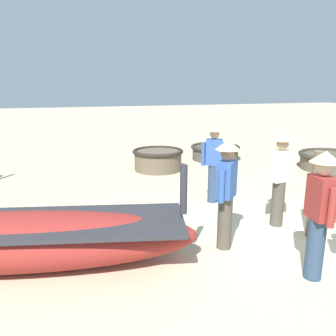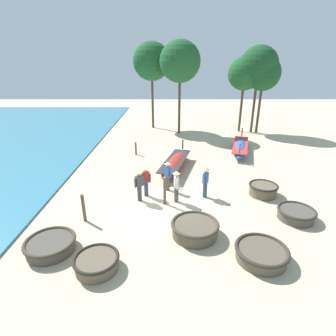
% 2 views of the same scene
% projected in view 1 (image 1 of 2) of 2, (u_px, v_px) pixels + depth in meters
% --- Properties ---
extents(ground_plane, '(80.00, 80.00, 0.00)m').
position_uv_depth(ground_plane, '(313.00, 237.00, 5.39)').
color(ground_plane, '#C6B793').
extents(coracle_front_right, '(1.51, 1.51, 0.62)m').
position_uv_depth(coracle_front_right, '(158.00, 159.00, 9.76)').
color(coracle_front_right, brown).
rests_on(coracle_front_right, ground).
extents(coracle_weathered, '(1.89, 1.89, 0.50)m').
position_uv_depth(coracle_weathered, '(331.00, 160.00, 9.82)').
color(coracle_weathered, brown).
rests_on(coracle_weathered, ground).
extents(coracle_far_left, '(1.67, 1.67, 0.49)m').
position_uv_depth(coracle_far_left, '(215.00, 152.00, 11.18)').
color(coracle_far_left, '#4C473F').
rests_on(coracle_far_left, ground).
extents(long_boat_red_hull, '(2.39, 5.13, 1.40)m').
position_uv_depth(long_boat_red_hull, '(13.00, 240.00, 4.41)').
color(long_boat_red_hull, maroon).
rests_on(long_boat_red_hull, ground).
extents(fisherman_hauling, '(0.39, 0.42, 1.67)m').
position_uv_depth(fisherman_hauling, '(226.00, 188.00, 4.82)').
color(fisherman_hauling, '#4C473D').
rests_on(fisherman_hauling, ground).
extents(fisherman_with_hat, '(0.36, 0.53, 1.67)m').
position_uv_depth(fisherman_with_hat, '(280.00, 173.00, 5.64)').
color(fisherman_with_hat, '#4C473D').
rests_on(fisherman_with_hat, ground).
extents(fisherman_standing_left, '(0.52, 0.36, 1.67)m').
position_uv_depth(fisherman_standing_left, '(320.00, 208.00, 4.01)').
color(fisherman_standing_left, '#2D425B').
rests_on(fisherman_standing_left, ground).
extents(fisherman_standing_right, '(0.36, 0.48, 1.67)m').
position_uv_depth(fisherman_standing_right, '(214.00, 158.00, 6.85)').
color(fisherman_standing_right, '#2D425B').
rests_on(fisherman_standing_right, ground).
extents(mooring_post_inland, '(0.14, 0.14, 1.44)m').
position_uv_depth(mooring_post_inland, '(314.00, 195.00, 5.25)').
color(mooring_post_inland, brown).
rests_on(mooring_post_inland, ground).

